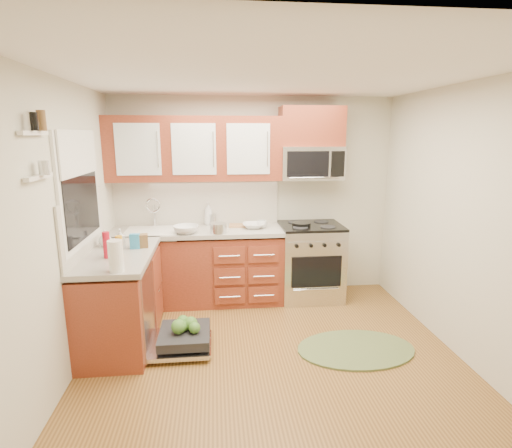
{
  "coord_description": "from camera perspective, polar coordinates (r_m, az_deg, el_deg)",
  "views": [
    {
      "loc": [
        -0.5,
        -3.28,
        2.04
      ],
      "look_at": [
        -0.07,
        0.85,
        1.11
      ],
      "focal_mm": 28.0,
      "sensor_mm": 36.0,
      "label": 1
    }
  ],
  "objects": [
    {
      "name": "rug",
      "position": [
        4.16,
        14.07,
        -16.94
      ],
      "size": [
        1.3,
        1.03,
        0.02
      ],
      "primitive_type": null,
      "rotation": [
        0.0,
        0.0,
        -0.28
      ],
      "color": "#607040",
      "rests_on": "ground"
    },
    {
      "name": "cutting_board",
      "position": [
        4.97,
        -2.24,
        -0.2
      ],
      "size": [
        0.29,
        0.2,
        0.02
      ],
      "primitive_type": "cube",
      "rotation": [
        0.0,
        0.0,
        -0.07
      ],
      "color": "#A8704C",
      "rests_on": "countertop_back"
    },
    {
      "name": "sink",
      "position": [
        4.92,
        -14.54,
        -2.35
      ],
      "size": [
        0.62,
        0.5,
        0.26
      ],
      "primitive_type": null,
      "color": "white",
      "rests_on": "ground"
    },
    {
      "name": "base_cabinet_left",
      "position": [
        4.24,
        -18.73,
        -10.41
      ],
      "size": [
        0.6,
        1.25,
        0.85
      ],
      "primitive_type": "cube",
      "color": "maroon",
      "rests_on": "ground"
    },
    {
      "name": "paper_towel_roll",
      "position": [
        3.51,
        -19.39,
        -4.34
      ],
      "size": [
        0.16,
        0.16,
        0.27
      ],
      "primitive_type": "cylinder",
      "rotation": [
        0.0,
        0.0,
        -0.42
      ],
      "color": "white",
      "rests_on": "countertop_left"
    },
    {
      "name": "skillet",
      "position": [
        4.89,
        6.5,
        -0.03
      ],
      "size": [
        0.26,
        0.26,
        0.04
      ],
      "primitive_type": "cylinder",
      "rotation": [
        0.0,
        0.0,
        0.17
      ],
      "color": "black",
      "rests_on": "range"
    },
    {
      "name": "window_blind",
      "position": [
        3.98,
        -24.01,
        9.28
      ],
      "size": [
        0.02,
        0.96,
        0.4
      ],
      "primitive_type": "cube",
      "color": "white",
      "rests_on": "ground"
    },
    {
      "name": "canister",
      "position": [
        5.04,
        -6.2,
        0.63
      ],
      "size": [
        0.11,
        0.11,
        0.14
      ],
      "primitive_type": "cylinder",
      "rotation": [
        0.0,
        0.0,
        -0.26
      ],
      "color": "silver",
      "rests_on": "countertop_back"
    },
    {
      "name": "bowl_a",
      "position": [
        4.85,
        -0.37,
        -0.23
      ],
      "size": [
        0.28,
        0.28,
        0.06
      ],
      "primitive_type": "imported",
      "rotation": [
        0.0,
        0.0,
        -0.09
      ],
      "color": "#999999",
      "rests_on": "countertop_back"
    },
    {
      "name": "soap_bottle_a",
      "position": [
        5.06,
        -6.81,
        1.51
      ],
      "size": [
        0.11,
        0.12,
        0.29
      ],
      "primitive_type": "imported",
      "rotation": [
        0.0,
        0.0,
        -0.03
      ],
      "color": "#999999",
      "rests_on": "countertop_back"
    },
    {
      "name": "mustard_bottle",
      "position": [
        3.92,
        -18.94,
        -3.04
      ],
      "size": [
        0.08,
        0.08,
        0.2
      ],
      "primitive_type": "cylinder",
      "rotation": [
        0.0,
        0.0,
        0.31
      ],
      "color": "orange",
      "rests_on": "countertop_left"
    },
    {
      "name": "wall_front",
      "position": [
        1.79,
        11.14,
        -13.72
      ],
      "size": [
        3.5,
        0.04,
        2.5
      ],
      "primitive_type": "cube",
      "color": "beige",
      "rests_on": "ground"
    },
    {
      "name": "range",
      "position": [
        5.1,
        7.74,
        -5.31
      ],
      "size": [
        0.76,
        0.64,
        0.95
      ],
      "primitive_type": null,
      "color": "silver",
      "rests_on": "ground"
    },
    {
      "name": "countertop_left",
      "position": [
        4.08,
        -19.07,
        -4.26
      ],
      "size": [
        0.64,
        1.27,
        0.05
      ],
      "primitive_type": "cube",
      "color": "#A9A29A",
      "rests_on": "base_cabinet_left"
    },
    {
      "name": "shelf_lower",
      "position": [
        3.19,
        -28.59,
        5.91
      ],
      "size": [
        0.04,
        0.4,
        0.03
      ],
      "primitive_type": "cube",
      "color": "white",
      "rests_on": "ground"
    },
    {
      "name": "wooden_box",
      "position": [
        4.19,
        -16.09,
        -2.33
      ],
      "size": [
        0.15,
        0.12,
        0.13
      ],
      "primitive_type": "cube",
      "rotation": [
        0.0,
        0.0,
        0.16
      ],
      "color": "brown",
      "rests_on": "countertop_left"
    },
    {
      "name": "red_bottle",
      "position": [
        3.92,
        -20.56,
        -2.82
      ],
      "size": [
        0.08,
        0.08,
        0.25
      ],
      "primitive_type": "cylinder",
      "rotation": [
        0.0,
        0.0,
        0.17
      ],
      "color": "#B70F22",
      "rests_on": "countertop_left"
    },
    {
      "name": "wall_right",
      "position": [
        4.06,
        27.88,
        -0.06
      ],
      "size": [
        0.04,
        3.5,
        2.5
      ],
      "primitive_type": "cube",
      "color": "beige",
      "rests_on": "ground"
    },
    {
      "name": "floor",
      "position": [
        3.9,
        2.43,
        -18.92
      ],
      "size": [
        3.5,
        3.5,
        0.0
      ],
      "primitive_type": "plane",
      "color": "brown",
      "rests_on": "ground"
    },
    {
      "name": "soap_bottle_b",
      "position": [
        4.22,
        -18.81,
        -1.97
      ],
      "size": [
        0.11,
        0.11,
        0.2
      ],
      "primitive_type": "imported",
      "rotation": [
        0.0,
        0.0,
        0.24
      ],
      "color": "#999999",
      "rests_on": "countertop_left"
    },
    {
      "name": "upper_cabinets",
      "position": [
        4.87,
        -8.75,
        10.58
      ],
      "size": [
        2.05,
        0.35,
        0.75
      ],
      "primitive_type": null,
      "color": "maroon",
      "rests_on": "ground"
    },
    {
      "name": "ceiling",
      "position": [
        3.35,
        2.85,
        20.54
      ],
      "size": [
        3.5,
        3.5,
        0.0
      ],
      "primitive_type": "plane",
      "rotation": [
        3.14,
        0.0,
        0.0
      ],
      "color": "white",
      "rests_on": "ground"
    },
    {
      "name": "backsplash_left",
      "position": [
        4.09,
        -23.4,
        -0.11
      ],
      "size": [
        0.02,
        1.25,
        0.57
      ],
      "primitive_type": "cube",
      "color": "#B4B0A2",
      "rests_on": "ground"
    },
    {
      "name": "cup",
      "position": [
        4.86,
        0.84,
        -0.04
      ],
      "size": [
        0.15,
        0.15,
        0.09
      ],
      "primitive_type": "imported",
      "rotation": [
        0.0,
        0.0,
        0.31
      ],
      "color": "#999999",
      "rests_on": "countertop_back"
    },
    {
      "name": "dishwasher",
      "position": [
        4.09,
        -10.7,
        -15.89
      ],
      "size": [
        0.7,
        0.6,
        0.2
      ],
      "primitive_type": null,
      "color": "silver",
      "rests_on": "ground"
    },
    {
      "name": "bowl_b",
      "position": [
        4.67,
        -9.99,
        -0.78
      ],
      "size": [
        0.37,
        0.37,
        0.09
      ],
      "primitive_type": "imported",
      "rotation": [
        0.0,
        0.0,
        0.33
      ],
      "color": "#999999",
      "rests_on": "countertop_back"
    },
    {
      "name": "blue_carton",
      "position": [
        4.16,
        -16.92,
        -2.37
      ],
      "size": [
        0.09,
        0.06,
        0.15
      ],
      "primitive_type": "cube",
      "rotation": [
        0.0,
        0.0,
        -0.01
      ],
      "color": "#2A87C5",
      "rests_on": "countertop_left"
    },
    {
      "name": "cabinet_over_mw",
      "position": [
        5.0,
        7.92,
        13.64
      ],
      "size": [
        0.76,
        0.35,
        0.47
      ],
      "primitive_type": "cube",
      "color": "maroon",
      "rests_on": "ground"
    },
    {
      "name": "shelf_upper",
      "position": [
        3.18,
        -29.17,
        11.28
      ],
      "size": [
        0.04,
        0.4,
        0.03
      ],
      "primitive_type": "cube",
      "color": "white",
      "rests_on": "ground"
    },
    {
      "name": "window",
      "position": [
        4.01,
        -23.93,
        4.56
      ],
      "size": [
        0.03,
        1.05,
        1.05
      ],
      "primitive_type": null,
      "color": "white",
      "rests_on": "ground"
    },
    {
      "name": "stock_pot",
      "position": [
        4.62,
        -5.43,
        -0.6
      ],
      "size": [
        0.25,
        0.25,
        0.12
      ],
      "primitive_type": "cylinder",
      "rotation": [
        0.0,
        0.0,
        0.38
      ],
      "color": "silver",
      "rests_on": "countertop_back"
    },
    {
      "name": "backsplash_back",
      "position": [
        5.09,
        -8.42,
        3.14
      ],
      "size": [
        2.05,
        0.02,
        0.57
      ],
      "primitive_type": "cube",
      "color": "#B4B0A2",
      "rests_on": "ground"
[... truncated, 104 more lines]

